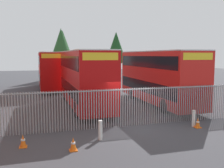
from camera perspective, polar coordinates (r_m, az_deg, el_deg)
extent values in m
plane|color=#3D3D42|center=(22.51, -2.93, -3.97)|extent=(100.00, 100.00, 0.00)
cylinder|color=gray|center=(13.95, -23.69, -6.38)|extent=(0.06, 0.06, 2.20)
cylinder|color=gray|center=(13.93, -23.11, -6.37)|extent=(0.06, 0.06, 2.20)
cylinder|color=gray|center=(13.91, -22.54, -6.36)|extent=(0.06, 0.06, 2.20)
cylinder|color=gray|center=(13.90, -21.96, -6.35)|extent=(0.06, 0.06, 2.20)
cylinder|color=gray|center=(13.89, -21.38, -6.33)|extent=(0.06, 0.06, 2.20)
cylinder|color=gray|center=(13.88, -20.79, -6.32)|extent=(0.06, 0.06, 2.20)
cylinder|color=gray|center=(13.87, -20.21, -6.31)|extent=(0.06, 0.06, 2.20)
cylinder|color=gray|center=(13.86, -19.63, -6.29)|extent=(0.06, 0.06, 2.20)
cylinder|color=gray|center=(13.85, -19.04, -6.28)|extent=(0.06, 0.06, 2.20)
cylinder|color=gray|center=(13.84, -18.46, -6.26)|extent=(0.06, 0.06, 2.20)
cylinder|color=gray|center=(13.84, -17.88, -6.24)|extent=(0.06, 0.06, 2.20)
cylinder|color=gray|center=(13.84, -17.29, -6.22)|extent=(0.06, 0.06, 2.20)
cylinder|color=gray|center=(13.84, -16.71, -6.21)|extent=(0.06, 0.06, 2.20)
cylinder|color=gray|center=(13.84, -16.12, -6.19)|extent=(0.06, 0.06, 2.20)
cylinder|color=gray|center=(13.84, -15.54, -6.17)|extent=(0.06, 0.06, 2.20)
cylinder|color=gray|center=(13.84, -14.95, -6.15)|extent=(0.06, 0.06, 2.20)
cylinder|color=gray|center=(13.84, -14.37, -6.13)|extent=(0.06, 0.06, 2.20)
cylinder|color=gray|center=(13.85, -13.78, -6.11)|extent=(0.06, 0.06, 2.20)
cylinder|color=gray|center=(13.86, -13.20, -6.08)|extent=(0.06, 0.06, 2.20)
cylinder|color=gray|center=(13.86, -12.62, -6.06)|extent=(0.06, 0.06, 2.20)
cylinder|color=gray|center=(13.87, -12.03, -6.04)|extent=(0.06, 0.06, 2.20)
cylinder|color=gray|center=(13.89, -11.45, -6.01)|extent=(0.06, 0.06, 2.20)
cylinder|color=gray|center=(13.90, -10.87, -5.99)|extent=(0.06, 0.06, 2.20)
cylinder|color=gray|center=(13.91, -10.29, -5.97)|extent=(0.06, 0.06, 2.20)
cylinder|color=gray|center=(13.93, -9.72, -5.94)|extent=(0.06, 0.06, 2.20)
cylinder|color=gray|center=(13.94, -9.14, -5.91)|extent=(0.06, 0.06, 2.20)
cylinder|color=gray|center=(13.96, -8.57, -5.89)|extent=(0.06, 0.06, 2.20)
cylinder|color=gray|center=(13.98, -7.99, -5.86)|extent=(0.06, 0.06, 2.20)
cylinder|color=gray|center=(14.00, -7.42, -5.83)|extent=(0.06, 0.06, 2.20)
cylinder|color=gray|center=(14.03, -6.85, -5.81)|extent=(0.06, 0.06, 2.20)
cylinder|color=gray|center=(14.05, -6.29, -5.78)|extent=(0.06, 0.06, 2.20)
cylinder|color=gray|center=(14.08, -5.72, -5.75)|extent=(0.06, 0.06, 2.20)
cylinder|color=gray|center=(14.10, -5.16, -5.72)|extent=(0.06, 0.06, 2.20)
cylinder|color=gray|center=(14.13, -4.60, -5.69)|extent=(0.06, 0.06, 2.20)
cylinder|color=gray|center=(14.16, -4.04, -5.66)|extent=(0.06, 0.06, 2.20)
cylinder|color=gray|center=(14.19, -3.48, -5.63)|extent=(0.06, 0.06, 2.20)
cylinder|color=gray|center=(14.22, -2.93, -5.60)|extent=(0.06, 0.06, 2.20)
cylinder|color=gray|center=(14.25, -2.38, -5.57)|extent=(0.06, 0.06, 2.20)
cylinder|color=gray|center=(14.29, -1.83, -5.53)|extent=(0.06, 0.06, 2.20)
cylinder|color=gray|center=(14.33, -1.28, -5.50)|extent=(0.06, 0.06, 2.20)
cylinder|color=gray|center=(14.36, -0.74, -5.47)|extent=(0.06, 0.06, 2.20)
cylinder|color=gray|center=(14.40, -0.20, -5.44)|extent=(0.06, 0.06, 2.20)
cylinder|color=gray|center=(14.44, 0.34, -5.40)|extent=(0.06, 0.06, 2.20)
cylinder|color=gray|center=(14.48, 0.87, -5.37)|extent=(0.06, 0.06, 2.20)
cylinder|color=gray|center=(14.52, 1.40, -5.34)|extent=(0.06, 0.06, 2.20)
cylinder|color=gray|center=(14.57, 1.93, -5.30)|extent=(0.06, 0.06, 2.20)
cylinder|color=gray|center=(14.61, 2.46, -5.27)|extent=(0.06, 0.06, 2.20)
cylinder|color=gray|center=(14.66, 2.98, -5.24)|extent=(0.06, 0.06, 2.20)
cylinder|color=gray|center=(14.70, 3.50, -5.20)|extent=(0.06, 0.06, 2.20)
cylinder|color=gray|center=(14.75, 4.01, -5.17)|extent=(0.06, 0.06, 2.20)
cylinder|color=gray|center=(14.80, 4.52, -5.13)|extent=(0.06, 0.06, 2.20)
cylinder|color=gray|center=(14.85, 5.03, -5.10)|extent=(0.06, 0.06, 2.20)
cylinder|color=gray|center=(14.90, 5.53, -5.06)|extent=(0.06, 0.06, 2.20)
cylinder|color=gray|center=(14.96, 6.03, -5.03)|extent=(0.06, 0.06, 2.20)
cylinder|color=gray|center=(15.01, 6.53, -4.99)|extent=(0.06, 0.06, 2.20)
cylinder|color=gray|center=(15.07, 7.02, -4.95)|extent=(0.06, 0.06, 2.20)
cylinder|color=gray|center=(15.12, 7.51, -4.92)|extent=(0.06, 0.06, 2.20)
cylinder|color=gray|center=(15.18, 8.00, -4.88)|extent=(0.06, 0.06, 2.20)
cylinder|color=gray|center=(15.24, 8.48, -4.85)|extent=(0.06, 0.06, 2.20)
cylinder|color=gray|center=(15.30, 8.96, -4.81)|extent=(0.06, 0.06, 2.20)
cylinder|color=gray|center=(15.36, 9.43, -4.78)|extent=(0.06, 0.06, 2.20)
cylinder|color=gray|center=(15.42, 9.90, -4.74)|extent=(0.06, 0.06, 2.20)
cylinder|color=gray|center=(15.48, 10.37, -4.70)|extent=(0.06, 0.06, 2.20)
cylinder|color=gray|center=(15.55, 10.83, -4.67)|extent=(0.06, 0.06, 2.20)
cylinder|color=gray|center=(15.61, 11.29, -4.63)|extent=(0.06, 0.06, 2.20)
cylinder|color=gray|center=(15.68, 11.75, -4.60)|extent=(0.06, 0.06, 2.20)
cylinder|color=gray|center=(15.74, 12.20, -4.56)|extent=(0.06, 0.06, 2.20)
cylinder|color=gray|center=(15.81, 12.65, -4.52)|extent=(0.06, 0.06, 2.20)
cylinder|color=gray|center=(15.88, 13.09, -4.49)|extent=(0.06, 0.06, 2.20)
cylinder|color=gray|center=(15.95, 13.53, -4.45)|extent=(0.06, 0.06, 2.20)
cylinder|color=gray|center=(16.02, 13.97, -4.42)|extent=(0.06, 0.06, 2.20)
cylinder|color=gray|center=(16.09, 14.40, -4.38)|extent=(0.06, 0.06, 2.20)
cylinder|color=gray|center=(16.16, 14.83, -4.34)|extent=(0.06, 0.06, 2.20)
cylinder|color=gray|center=(16.23, 15.25, -4.31)|extent=(0.06, 0.06, 2.20)
cylinder|color=gray|center=(16.31, 15.67, -4.27)|extent=(0.06, 0.06, 2.20)
cylinder|color=gray|center=(16.38, 16.09, -4.24)|extent=(0.06, 0.06, 2.20)
cylinder|color=gray|center=(16.46, 16.50, -4.20)|extent=(0.06, 0.06, 2.20)
cylinder|color=gray|center=(16.54, 16.91, -4.17)|extent=(0.06, 0.06, 2.20)
cylinder|color=gray|center=(16.61, 17.31, -4.13)|extent=(0.06, 0.06, 2.20)
cylinder|color=gray|center=(16.69, 17.72, -4.10)|extent=(0.06, 0.06, 2.20)
cylinder|color=gray|center=(16.77, 18.11, -4.06)|extent=(0.06, 0.06, 2.20)
cylinder|color=gray|center=(16.85, 18.51, -4.03)|extent=(0.06, 0.06, 2.20)
cylinder|color=gray|center=(16.93, 18.90, -3.99)|extent=(0.06, 0.06, 2.20)
cylinder|color=gray|center=(17.01, 19.28, -3.96)|extent=(0.06, 0.06, 2.20)
cylinder|color=gray|center=(17.09, 19.67, -3.92)|extent=(0.06, 0.06, 2.20)
cylinder|color=gray|center=(17.18, 20.04, -3.89)|extent=(0.06, 0.06, 2.20)
cylinder|color=gray|center=(17.26, 20.42, -3.86)|extent=(0.06, 0.06, 2.20)
cylinder|color=gray|center=(17.35, 20.79, -3.82)|extent=(0.06, 0.06, 2.20)
cylinder|color=gray|center=(17.43, 21.16, -3.79)|extent=(0.06, 0.06, 2.20)
cylinder|color=gray|center=(17.52, 21.52, -3.76)|extent=(0.06, 0.06, 2.20)
cylinder|color=gray|center=(17.60, 21.88, -3.72)|extent=(0.06, 0.06, 2.20)
cylinder|color=gray|center=(17.69, 22.24, -3.69)|extent=(0.06, 0.06, 2.20)
cylinder|color=gray|center=(17.78, 22.59, -3.66)|extent=(0.06, 0.06, 2.20)
cylinder|color=gray|center=(17.87, 22.94, -3.62)|extent=(0.06, 0.06, 2.20)
cylinder|color=gray|center=(17.96, 23.29, -3.59)|extent=(0.06, 0.06, 2.20)
cylinder|color=gray|center=(18.05, 23.63, -3.56)|extent=(0.06, 0.06, 2.20)
cylinder|color=gray|center=(14.37, 1.68, -1.34)|extent=(14.76, 0.07, 0.07)
cube|color=red|center=(21.45, 10.19, 1.76)|extent=(2.50, 10.80, 4.00)
cube|color=black|center=(21.53, 10.15, -0.37)|extent=(2.54, 10.37, 0.90)
cube|color=black|center=(21.39, 10.25, 4.96)|extent=(2.54, 10.37, 0.90)
cube|color=yellow|center=(16.79, 18.61, 5.89)|extent=(2.12, 0.12, 0.44)
cube|color=silver|center=(21.39, 10.30, 7.19)|extent=(2.50, 10.80, 0.08)
cylinder|color=black|center=(18.26, 11.74, -4.89)|extent=(0.30, 1.04, 1.04)
cylinder|color=black|center=(19.39, 17.48, -4.39)|extent=(0.30, 1.04, 1.04)
cylinder|color=black|center=(23.91, 4.53, -2.10)|extent=(0.30, 1.04, 1.04)
cylinder|color=black|center=(24.79, 9.28, -1.86)|extent=(0.30, 1.04, 1.04)
cube|color=#B70C0C|center=(20.16, -6.28, 1.52)|extent=(2.50, 10.80, 4.00)
cube|color=black|center=(20.24, -6.26, -0.73)|extent=(2.54, 10.37, 0.90)
cube|color=black|center=(20.09, -6.33, 4.94)|extent=(2.54, 10.37, 0.90)
cube|color=yellow|center=(14.85, -2.60, 6.19)|extent=(2.12, 0.12, 0.44)
cube|color=silver|center=(20.09, -6.36, 7.30)|extent=(2.50, 10.80, 0.08)
cylinder|color=black|center=(16.98, -7.82, -5.67)|extent=(0.30, 1.04, 1.04)
cylinder|color=black|center=(17.44, -0.63, -5.29)|extent=(0.30, 1.04, 1.04)
cylinder|color=black|center=(23.14, -10.25, -2.47)|extent=(0.30, 1.04, 1.04)
cylinder|color=black|center=(23.48, -4.90, -2.26)|extent=(0.30, 1.04, 1.04)
cube|color=#B70C0C|center=(31.53, -13.69, 3.14)|extent=(2.50, 10.80, 4.00)
cube|color=black|center=(31.58, -13.65, 1.69)|extent=(2.54, 10.37, 0.90)
cube|color=black|center=(31.48, -13.75, 5.32)|extent=(2.54, 10.37, 0.90)
cube|color=yellow|center=(26.14, -13.16, 6.13)|extent=(2.12, 0.12, 0.44)
cube|color=silver|center=(31.48, -13.79, 6.83)|extent=(2.50, 10.80, 0.08)
cylinder|color=black|center=(28.32, -15.45, -0.98)|extent=(0.30, 1.04, 1.04)
cylinder|color=black|center=(28.44, -11.02, -0.84)|extent=(0.30, 1.04, 1.04)
cylinder|color=black|center=(34.59, -15.69, 0.32)|extent=(0.30, 1.04, 1.04)
cylinder|color=black|center=(34.70, -12.06, 0.44)|extent=(0.30, 1.04, 1.04)
cylinder|color=silver|center=(12.50, -2.60, -10.25)|extent=(0.20, 0.20, 0.95)
cylinder|color=silver|center=(15.41, 17.78, -7.34)|extent=(0.20, 0.20, 0.95)
cube|color=orange|center=(15.36, 18.58, -9.17)|extent=(0.34, 0.34, 0.04)
cone|color=orange|center=(15.28, 18.62, -8.10)|extent=(0.28, 0.28, 0.55)
cylinder|color=white|center=(15.28, 18.62, -8.00)|extent=(0.19, 0.19, 0.07)
cube|color=orange|center=(12.31, -19.21, -13.11)|extent=(0.34, 0.34, 0.04)
cone|color=orange|center=(12.22, -19.26, -11.80)|extent=(0.28, 0.28, 0.55)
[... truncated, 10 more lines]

